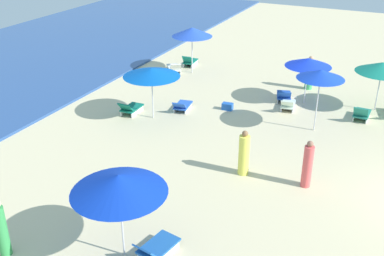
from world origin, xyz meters
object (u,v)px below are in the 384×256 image
object	(u,v)px
umbrella_0	(382,67)
lounge_chair_1_0	(174,68)
umbrella_3	(308,62)
lounge_chair_3_0	(284,96)
lounge_chair_3_1	(288,105)
umbrella_6	(119,184)
lounge_chair_0_0	(362,114)
beachgoer_4	(1,229)
beachgoer_6	(310,74)
umbrella_1	(192,32)
beachgoer_2	(308,165)
lounge_chair_5_1	(131,108)
lounge_chair_1_1	(190,62)
cooler_box_0	(227,106)
umbrella_5	(152,72)
beachgoer_1	(244,154)
lounge_chair_6_0	(156,248)
umbrella_2	(321,74)
lounge_chair_5_0	(182,106)

from	to	relation	value
umbrella_0	lounge_chair_1_0	size ratio (longest dim) A/B	1.51
umbrella_3	lounge_chair_3_0	size ratio (longest dim) A/B	1.50
lounge_chair_3_1	umbrella_6	distance (m)	11.83
lounge_chair_0_0	beachgoer_4	distance (m)	15.21
umbrella_6	beachgoer_6	size ratio (longest dim) A/B	1.44
umbrella_1	beachgoer_2	distance (m)	12.38
lounge_chair_1_0	umbrella_6	world-z (taller)	umbrella_6
umbrella_3	lounge_chair_5_1	size ratio (longest dim) A/B	1.69
lounge_chair_1_1	lounge_chair_3_0	xyz separation A→B (m)	(-2.84, -6.42, -0.02)
beachgoer_4	cooler_box_0	distance (m)	11.86
beachgoer_4	cooler_box_0	size ratio (longest dim) A/B	3.60
lounge_chair_1_1	umbrella_6	size ratio (longest dim) A/B	0.53
umbrella_5	umbrella_6	bearing A→B (deg)	-154.89
umbrella_3	beachgoer_1	size ratio (longest dim) A/B	1.32
lounge_chair_1_0	lounge_chair_6_0	world-z (taller)	lounge_chair_1_0
lounge_chair_3_0	cooler_box_0	distance (m)	2.99
umbrella_5	lounge_chair_3_0	bearing A→B (deg)	-46.41
umbrella_6	beachgoer_2	size ratio (longest dim) A/B	1.48
lounge_chair_1_1	umbrella_2	size ratio (longest dim) A/B	0.50
beachgoer_6	lounge_chair_5_1	bearing A→B (deg)	111.85
umbrella_0	umbrella_6	bearing A→B (deg)	159.46
beachgoer_2	beachgoer_1	bearing A→B (deg)	76.62
lounge_chair_5_1	beachgoer_4	size ratio (longest dim) A/B	0.75
umbrella_1	lounge_chair_6_0	xyz separation A→B (m)	(-14.04, -5.72, -2.05)
lounge_chair_0_0	umbrella_5	size ratio (longest dim) A/B	0.53
umbrella_1	lounge_chair_1_1	xyz separation A→B (m)	(1.00, 0.63, -2.04)
umbrella_6	umbrella_5	bearing A→B (deg)	25.11
umbrella_0	lounge_chair_1_0	bearing A→B (deg)	86.04
lounge_chair_6_0	beachgoer_4	bearing A→B (deg)	34.58
lounge_chair_3_0	beachgoer_2	xyz separation A→B (m)	(-7.04, -2.71, 0.53)
lounge_chair_6_0	beachgoer_6	xyz separation A→B (m)	(14.34, -0.76, 0.54)
umbrella_3	lounge_chair_5_0	size ratio (longest dim) A/B	1.66
beachgoer_2	lounge_chair_1_1	bearing A→B (deg)	25.08
lounge_chair_0_0	umbrella_2	size ratio (longest dim) A/B	0.49
lounge_chair_1_0	cooler_box_0	xyz separation A→B (m)	(-3.65, -4.70, -0.08)
beachgoer_2	lounge_chair_5_1	bearing A→B (deg)	56.02
umbrella_5	beachgoer_6	world-z (taller)	umbrella_5
umbrella_0	umbrella_1	distance (m)	9.95
lounge_chair_5_0	umbrella_5	bearing A→B (deg)	49.09
lounge_chair_0_0	lounge_chair_5_0	distance (m)	7.95
lounge_chair_3_1	lounge_chair_5_0	size ratio (longest dim) A/B	1.05
umbrella_5	beachgoer_4	distance (m)	9.59
lounge_chair_3_0	umbrella_6	distance (m)	12.74
umbrella_0	umbrella_2	bearing A→B (deg)	148.29
lounge_chair_5_0	umbrella_6	xyz separation A→B (m)	(-9.38, -3.00, 2.04)
umbrella_1	lounge_chair_5_1	bearing A→B (deg)	-179.96
lounge_chair_0_0	umbrella_1	world-z (taller)	umbrella_1
umbrella_2	beachgoer_1	bearing A→B (deg)	162.08
lounge_chair_3_0	lounge_chair_0_0	bearing A→B (deg)	153.84
umbrella_1	lounge_chair_3_1	world-z (taller)	umbrella_1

